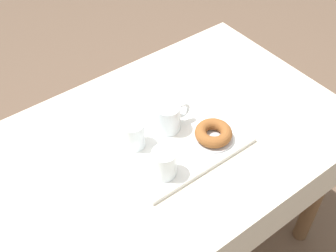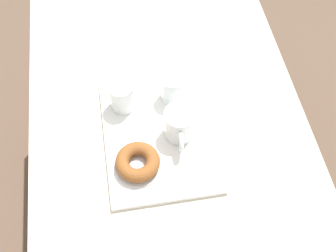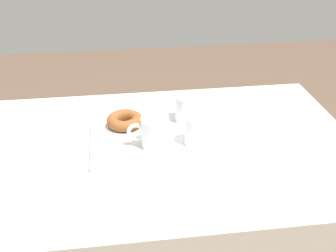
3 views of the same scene
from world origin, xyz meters
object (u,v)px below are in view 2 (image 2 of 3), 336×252
water_glass_far (173,89)px  donut_plate_left (138,166)px  serving_tray (159,135)px  tea_mug_left (179,125)px  sugar_donut_left (138,162)px  water_glass_near (122,97)px  dining_table (170,146)px

water_glass_far → donut_plate_left: (0.21, -0.13, -0.04)m
serving_tray → tea_mug_left: bearing=82.2°
tea_mug_left → sugar_donut_left: tea_mug_left is taller
tea_mug_left → water_glass_near: bearing=-130.4°
water_glass_near → donut_plate_left: water_glass_near is taller
serving_tray → water_glass_near: water_glass_near is taller
serving_tray → donut_plate_left: size_ratio=3.14×
water_glass_near → donut_plate_left: (0.21, 0.02, -0.04)m
dining_table → water_glass_near: 0.22m
water_glass_far → water_glass_near: bearing=-87.6°
serving_tray → water_glass_near: (-0.12, -0.09, 0.05)m
dining_table → water_glass_near: bearing=-127.1°
water_glass_near → sugar_donut_left: size_ratio=0.77×
serving_tray → donut_plate_left: bearing=-37.0°
water_glass_far → tea_mug_left: bearing=-2.5°
water_glass_near → donut_plate_left: bearing=4.9°
dining_table → serving_tray: size_ratio=3.05×
dining_table → sugar_donut_left: sugar_donut_left is taller
tea_mug_left → donut_plate_left: size_ratio=0.99×
tea_mug_left → water_glass_near: tea_mug_left is taller
serving_tray → water_glass_far: water_glass_far is taller
serving_tray → water_glass_near: bearing=-142.7°
tea_mug_left → donut_plate_left: (0.09, -0.13, -0.04)m
water_glass_near → tea_mug_left: bearing=49.6°
dining_table → donut_plate_left: donut_plate_left is taller
tea_mug_left → water_glass_far: (-0.13, 0.01, -0.00)m
dining_table → sugar_donut_left: 0.21m
tea_mug_left → serving_tray: bearing=-97.8°
tea_mug_left → water_glass_far: bearing=177.5°
water_glass_far → sugar_donut_left: 0.25m
tea_mug_left → water_glass_near: 0.19m
serving_tray → water_glass_near: 0.15m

